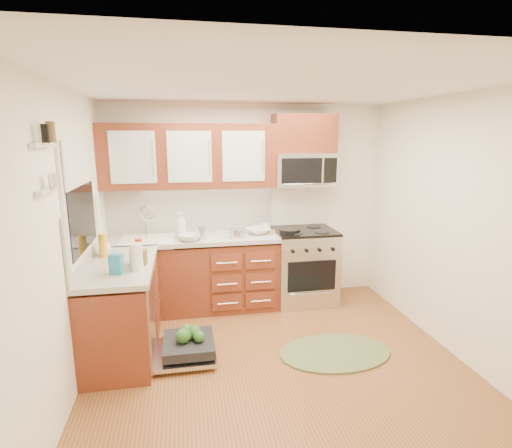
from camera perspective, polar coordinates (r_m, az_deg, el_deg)
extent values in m
plane|color=brown|center=(3.98, 3.21, -19.58)|extent=(3.50, 3.50, 0.00)
plane|color=white|center=(3.39, 3.75, 19.06)|extent=(3.50, 3.50, 0.00)
cube|color=white|center=(5.16, -1.22, 2.88)|extent=(3.50, 0.04, 2.50)
cube|color=white|center=(1.93, 16.47, -14.52)|extent=(3.50, 0.04, 2.50)
cube|color=white|center=(3.51, -25.56, -2.96)|extent=(0.04, 3.50, 2.50)
cube|color=white|center=(4.25, 27.03, -0.58)|extent=(0.04, 3.50, 2.50)
cube|color=#5C2614|center=(5.01, -8.89, -7.32)|extent=(2.05, 0.60, 0.85)
cube|color=#5C2614|center=(4.20, -18.61, -11.86)|extent=(0.60, 1.25, 0.85)
cube|color=#B0ACA1|center=(4.86, -9.07, -2.08)|extent=(2.07, 0.64, 0.05)
cube|color=#B0ACA1|center=(4.03, -18.94, -5.68)|extent=(0.64, 1.27, 0.05)
cube|color=beige|center=(5.09, -9.28, 2.13)|extent=(2.05, 0.02, 0.57)
cube|color=beige|center=(4.01, -23.43, -1.55)|extent=(0.02, 1.25, 0.57)
cube|color=#5C2614|center=(5.07, 6.85, 12.68)|extent=(0.76, 0.35, 0.47)
cube|color=white|center=(3.88, -24.00, 8.03)|extent=(0.02, 0.96, 0.40)
cube|color=white|center=(3.06, -28.09, 9.93)|extent=(0.04, 0.40, 0.03)
cube|color=white|center=(3.08, -27.52, 4.36)|extent=(0.04, 0.40, 0.03)
cylinder|color=black|center=(4.90, 4.84, -0.97)|extent=(0.27, 0.27, 0.05)
cylinder|color=silver|center=(4.75, -2.73, -1.33)|extent=(0.19, 0.19, 0.11)
cube|color=#A5854B|center=(5.00, 1.33, -1.12)|extent=(0.29, 0.20, 0.02)
cylinder|color=silver|center=(4.70, -7.87, -1.25)|extent=(0.12, 0.12, 0.16)
cylinder|color=white|center=(3.75, -16.70, -4.51)|extent=(0.14, 0.14, 0.25)
cylinder|color=gold|center=(4.25, -21.01, -2.91)|extent=(0.09, 0.09, 0.23)
cylinder|color=red|center=(3.95, -16.38, -3.71)|extent=(0.08, 0.08, 0.23)
cube|color=brown|center=(3.91, -16.42, -4.59)|extent=(0.15, 0.12, 0.14)
cube|color=teal|center=(3.70, -19.35, -5.45)|extent=(0.13, 0.10, 0.18)
imported|color=#999999|center=(4.94, 0.30, -0.99)|extent=(0.37, 0.37, 0.07)
imported|color=#999999|center=(4.66, -9.45, -1.91)|extent=(0.32, 0.32, 0.08)
imported|color=#999999|center=(5.07, 1.35, -0.40)|extent=(0.18, 0.18, 0.11)
imported|color=#999999|center=(4.79, -10.64, -0.18)|extent=(0.16, 0.16, 0.31)
imported|color=#999999|center=(4.35, -20.78, -2.94)|extent=(0.10, 0.10, 0.18)
imported|color=#999999|center=(4.35, -20.77, -3.07)|extent=(0.13, 0.13, 0.16)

